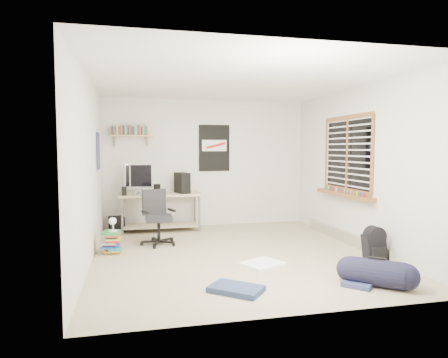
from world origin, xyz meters
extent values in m
cube|color=gray|center=(0.00, 0.00, -0.01)|extent=(4.00, 4.50, 0.01)
cube|color=white|center=(0.00, 0.00, 2.50)|extent=(4.00, 4.50, 0.01)
cube|color=silver|center=(0.00, 2.25, 1.25)|extent=(4.00, 0.01, 2.50)
cube|color=silver|center=(-2.00, 0.00, 1.25)|extent=(0.01, 4.50, 2.50)
cube|color=silver|center=(2.00, 0.00, 1.25)|extent=(0.01, 4.50, 2.50)
cube|color=tan|center=(-0.95, 1.89, 0.36)|extent=(1.55, 0.76, 0.69)
cube|color=#B8B9BE|center=(-1.39, 1.80, 0.91)|extent=(0.41, 0.18, 0.44)
cube|color=#B8B7BD|center=(-1.30, 1.73, 0.91)|extent=(0.41, 0.11, 0.45)
cube|color=black|center=(-0.54, 1.85, 0.89)|extent=(0.28, 0.42, 0.40)
cube|color=black|center=(-1.12, 1.70, 0.70)|extent=(0.47, 0.26, 0.02)
cube|color=black|center=(-1.60, 1.67, 0.77)|extent=(0.09, 0.09, 0.18)
cube|color=black|center=(-1.00, 1.91, 0.78)|extent=(0.12, 0.12, 0.19)
cube|color=black|center=(-1.05, 0.80, 0.49)|extent=(0.73, 0.73, 0.88)
cube|color=tan|center=(-1.45, 2.14, 1.78)|extent=(0.80, 0.22, 0.24)
cube|color=black|center=(0.15, 2.23, 1.55)|extent=(0.62, 0.03, 0.92)
cube|color=navy|center=(-1.99, 1.20, 1.50)|extent=(0.02, 0.42, 0.60)
cube|color=brown|center=(1.95, 0.30, 1.45)|extent=(0.10, 1.50, 1.26)
cube|color=#B7B2A8|center=(1.96, 0.30, 0.09)|extent=(0.08, 2.50, 0.18)
cube|color=black|center=(1.75, -0.84, 0.20)|extent=(0.28, 0.23, 0.37)
cylinder|color=black|center=(1.21, -1.71, 0.14)|extent=(0.43, 0.43, 0.60)
cube|color=white|center=(0.21, -0.68, 0.02)|extent=(0.64, 0.60, 0.04)
cube|color=navy|center=(-0.37, -1.53, 0.03)|extent=(0.65, 0.63, 0.06)
cube|color=navy|center=(1.06, -1.61, 0.03)|extent=(0.52, 0.52, 0.05)
cube|color=brown|center=(-1.75, 0.38, 0.15)|extent=(0.61, 0.56, 0.34)
cube|color=silver|center=(-1.73, 0.36, 0.38)|extent=(0.16, 0.22, 0.20)
cube|color=black|center=(-1.75, 1.96, 0.14)|extent=(0.31, 0.31, 0.29)
camera|label=1|loc=(-1.42, -5.59, 1.54)|focal=32.00mm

